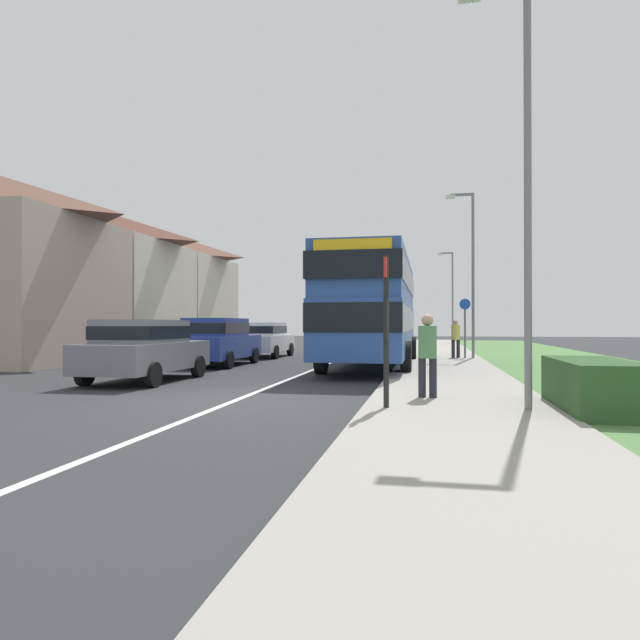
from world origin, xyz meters
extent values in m
plane|color=#2D3033|center=(0.00, 0.00, 0.00)|extent=(120.00, 120.00, 0.00)
cube|color=silver|center=(0.00, 8.00, 0.00)|extent=(0.14, 60.00, 0.01)
cube|color=#9E998E|center=(4.20, 6.00, 0.06)|extent=(3.20, 68.00, 0.12)
cube|color=#517F42|center=(8.50, 6.00, 0.04)|extent=(6.00, 68.00, 0.08)
cube|color=#2D5128|center=(6.30, -0.60, 0.45)|extent=(1.10, 2.68, 0.90)
cube|color=#284C93|center=(1.79, 8.90, 1.32)|extent=(2.50, 10.61, 1.65)
cube|color=#284C93|center=(1.79, 8.90, 2.92)|extent=(2.45, 10.40, 1.55)
cube|color=black|center=(1.79, 8.90, 1.65)|extent=(2.53, 10.66, 0.76)
cube|color=black|center=(1.79, 8.90, 3.00)|extent=(2.53, 10.66, 0.72)
cube|color=gold|center=(1.79, 3.65, 3.42)|extent=(2.00, 0.08, 0.44)
cylinder|color=black|center=(0.54, 12.19, 0.50)|extent=(0.30, 1.00, 1.00)
cylinder|color=black|center=(3.04, 12.19, 0.50)|extent=(0.30, 1.00, 1.00)
cylinder|color=black|center=(0.54, 5.99, 0.50)|extent=(0.30, 1.00, 1.00)
cylinder|color=black|center=(3.04, 5.99, 0.50)|extent=(0.30, 1.00, 1.00)
cube|color=slate|center=(-3.52, 3.02, 0.66)|extent=(1.80, 4.19, 0.71)
cube|color=slate|center=(-3.52, 2.81, 1.30)|extent=(1.58, 2.31, 0.58)
cube|color=black|center=(-3.52, 2.81, 1.27)|extent=(1.62, 2.33, 0.33)
cylinder|color=black|center=(-4.40, 4.32, 0.30)|extent=(0.20, 0.60, 0.60)
cylinder|color=black|center=(-2.64, 4.32, 0.30)|extent=(0.20, 0.60, 0.60)
cylinder|color=black|center=(-4.40, 1.72, 0.30)|extent=(0.20, 0.60, 0.60)
cylinder|color=black|center=(-2.64, 1.72, 0.30)|extent=(0.20, 0.60, 0.60)
cube|color=navy|center=(-3.72, 8.63, 0.68)|extent=(1.82, 4.46, 0.77)
cube|color=navy|center=(-3.72, 8.41, 1.38)|extent=(1.60, 2.45, 0.63)
cube|color=black|center=(-3.72, 8.41, 1.35)|extent=(1.63, 2.48, 0.35)
cylinder|color=black|center=(-4.61, 10.01, 0.30)|extent=(0.20, 0.60, 0.60)
cylinder|color=black|center=(-2.83, 10.01, 0.30)|extent=(0.20, 0.60, 0.60)
cylinder|color=black|center=(-4.61, 7.25, 0.30)|extent=(0.20, 0.60, 0.60)
cylinder|color=black|center=(-2.83, 7.25, 0.30)|extent=(0.20, 0.60, 0.60)
cube|color=silver|center=(-3.63, 13.89, 0.65)|extent=(1.84, 4.22, 0.69)
cube|color=silver|center=(-3.63, 13.68, 1.27)|extent=(1.62, 2.32, 0.57)
cube|color=black|center=(-3.63, 13.68, 1.25)|extent=(1.66, 2.34, 0.32)
cylinder|color=black|center=(-4.53, 15.20, 0.30)|extent=(0.20, 0.60, 0.60)
cylinder|color=black|center=(-2.73, 15.20, 0.30)|extent=(0.20, 0.60, 0.60)
cylinder|color=black|center=(-4.53, 12.58, 0.30)|extent=(0.20, 0.60, 0.60)
cylinder|color=black|center=(-2.73, 12.58, 0.30)|extent=(0.20, 0.60, 0.60)
cylinder|color=#23232D|center=(3.56, 0.26, 0.42)|extent=(0.14, 0.14, 0.85)
cylinder|color=#23232D|center=(3.76, 0.26, 0.42)|extent=(0.14, 0.14, 0.85)
cylinder|color=#518C56|center=(3.66, 0.26, 1.15)|extent=(0.34, 0.34, 0.60)
sphere|color=tan|center=(3.66, 0.26, 1.56)|extent=(0.22, 0.22, 0.22)
cylinder|color=#23232D|center=(4.67, 13.00, 0.42)|extent=(0.14, 0.14, 0.85)
cylinder|color=#23232D|center=(4.87, 13.00, 0.42)|extent=(0.14, 0.14, 0.85)
cylinder|color=#D1C14C|center=(4.77, 13.00, 1.15)|extent=(0.34, 0.34, 0.60)
sphere|color=tan|center=(4.77, 13.00, 1.56)|extent=(0.22, 0.22, 0.22)
cylinder|color=black|center=(3.00, -1.14, 1.30)|extent=(0.09, 0.09, 2.60)
cube|color=red|center=(3.00, -1.14, 2.40)|extent=(0.04, 0.44, 0.32)
cube|color=black|center=(3.00, -1.12, 1.55)|extent=(0.06, 0.52, 0.68)
cylinder|color=slate|center=(5.14, 13.01, 1.05)|extent=(0.08, 0.08, 2.10)
cylinder|color=blue|center=(5.14, 13.01, 2.30)|extent=(0.44, 0.03, 0.44)
cylinder|color=slate|center=(5.25, -0.88, 3.50)|extent=(0.12, 0.12, 7.00)
cylinder|color=slate|center=(5.47, 13.22, 3.43)|extent=(0.12, 0.12, 6.86)
cube|color=slate|center=(5.02, 13.22, 6.81)|extent=(0.90, 0.10, 0.10)
cube|color=silver|center=(4.57, 13.22, 6.74)|extent=(0.36, 0.20, 0.14)
cylinder|color=slate|center=(5.45, 32.33, 3.43)|extent=(0.12, 0.12, 6.87)
cube|color=slate|center=(5.00, 32.33, 6.82)|extent=(0.90, 0.10, 0.10)
cube|color=silver|center=(4.55, 32.33, 6.75)|extent=(0.36, 0.20, 0.14)
cube|color=beige|center=(-12.39, 14.70, 2.73)|extent=(7.51, 6.53, 5.46)
pyramid|color=brown|center=(-12.39, 14.70, 6.31)|extent=(7.51, 6.53, 1.71)
cube|color=beige|center=(-12.39, 21.36, 2.73)|extent=(7.51, 6.53, 5.46)
pyramid|color=brown|center=(-12.39, 21.36, 6.31)|extent=(7.51, 6.53, 1.71)
camera|label=1|loc=(3.68, -10.26, 1.48)|focal=31.22mm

